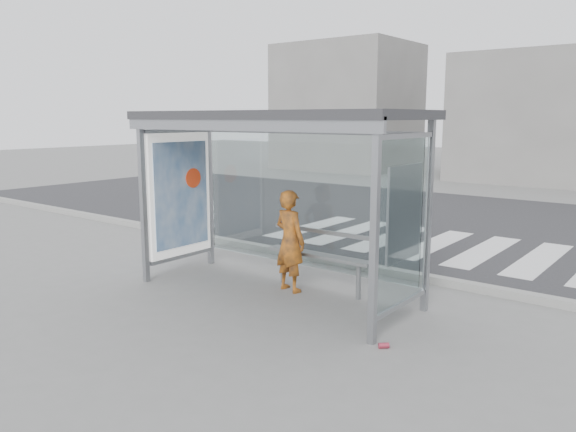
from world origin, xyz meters
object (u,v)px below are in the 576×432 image
object	(u,v)px
person	(290,241)
soda_can	(384,346)
bench	(319,255)
bus_shelter	(256,156)

from	to	relation	value
person	soda_can	bearing A→B (deg)	163.51
bench	soda_can	world-z (taller)	bench
bus_shelter	bench	xyz separation A→B (m)	(0.76, 0.52, -1.45)
soda_can	person	bearing A→B (deg)	153.88
person	bench	xyz separation A→B (m)	(0.33, 0.28, -0.22)
person	soda_can	xyz separation A→B (m)	(2.12, -1.04, -0.72)
person	bench	bearing A→B (deg)	-130.66
person	soda_can	world-z (taller)	person
bench	soda_can	bearing A→B (deg)	-36.43
bus_shelter	soda_can	distance (m)	3.30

